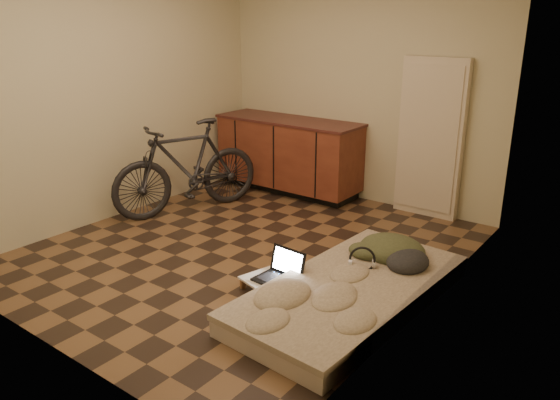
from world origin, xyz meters
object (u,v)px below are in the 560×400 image
Objects in this scene: bicycle at (187,163)px; lap_desk at (281,285)px; futon at (351,293)px; laptop at (280,274)px.

lap_desk is (2.00, -0.94, -0.48)m from bicycle.
laptop reaches higher than futon.
bicycle is 2.47× the size of lap_desk.
bicycle is at bearing 170.17° from lap_desk.
bicycle reaches higher than laptop.
futon is 0.58m from laptop.
bicycle reaches higher than lap_desk.
futon is 5.95× the size of laptop.
futon is 0.55m from lap_desk.
bicycle is 2.26m from lap_desk.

